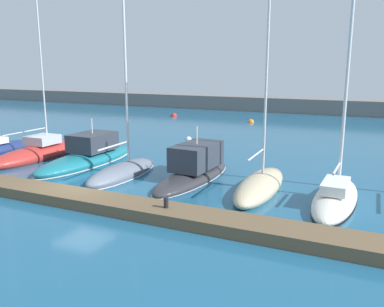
% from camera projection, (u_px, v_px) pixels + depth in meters
% --- Properties ---
extents(ground_plane, '(120.00, 120.00, 0.00)m').
position_uv_depth(ground_plane, '(82.00, 194.00, 20.41)').
color(ground_plane, '#1E567A').
extents(dock_pier, '(38.30, 1.71, 0.51)m').
position_uv_depth(dock_pier, '(64.00, 196.00, 19.24)').
color(dock_pier, brown).
rests_on(dock_pier, ground_plane).
extents(breakwater_seawall, '(108.00, 3.14, 1.96)m').
position_uv_depth(breakwater_seawall, '(275.00, 105.00, 56.51)').
color(breakwater_seawall, slate).
rests_on(breakwater_seawall, ground_plane).
extents(sailboat_red_third, '(2.55, 8.64, 13.64)m').
position_uv_depth(sailboat_red_third, '(40.00, 152.00, 28.33)').
color(sailboat_red_third, '#B72D28').
rests_on(sailboat_red_third, ground_plane).
extents(motorboat_teal_fourth, '(2.84, 9.06, 3.17)m').
position_uv_depth(motorboat_teal_fourth, '(88.00, 156.00, 26.76)').
color(motorboat_teal_fourth, '#19707F').
rests_on(motorboat_teal_fourth, ground_plane).
extents(sailboat_slate_fifth, '(2.09, 6.45, 11.24)m').
position_uv_depth(sailboat_slate_fifth, '(123.00, 172.00, 23.60)').
color(sailboat_slate_fifth, slate).
rests_on(sailboat_slate_fifth, ground_plane).
extents(motorboat_charcoal_sixth, '(2.56, 8.06, 3.33)m').
position_uv_depth(motorboat_charcoal_sixth, '(195.00, 169.00, 22.97)').
color(motorboat_charcoal_sixth, '#2D2D33').
rests_on(motorboat_charcoal_sixth, ground_plane).
extents(sailboat_sand_seventh, '(2.01, 6.85, 11.86)m').
position_uv_depth(sailboat_sand_seventh, '(260.00, 185.00, 20.75)').
color(sailboat_sand_seventh, beige).
rests_on(sailboat_sand_seventh, ground_plane).
extents(sailboat_ivory_eighth, '(2.06, 6.95, 12.48)m').
position_uv_depth(sailboat_ivory_eighth, '(336.00, 196.00, 18.89)').
color(sailboat_ivory_eighth, silver).
rests_on(sailboat_ivory_eighth, ground_plane).
extents(mooring_buoy_red, '(0.83, 0.83, 0.83)m').
position_uv_depth(mooring_buoy_red, '(174.00, 116.00, 51.52)').
color(mooring_buoy_red, red).
rests_on(mooring_buoy_red, ground_plane).
extents(mooring_buoy_orange, '(0.72, 0.72, 0.72)m').
position_uv_depth(mooring_buoy_orange, '(251.00, 122.00, 46.04)').
color(mooring_buoy_orange, orange).
rests_on(mooring_buoy_orange, ground_plane).
extents(mooring_buoy_white, '(0.55, 0.55, 0.55)m').
position_uv_depth(mooring_buoy_white, '(189.00, 140.00, 35.25)').
color(mooring_buoy_white, white).
rests_on(mooring_buoy_white, ground_plane).
extents(dock_bollard, '(0.20, 0.20, 0.44)m').
position_uv_depth(dock_bollard, '(166.00, 203.00, 16.88)').
color(dock_bollard, black).
rests_on(dock_bollard, dock_pier).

